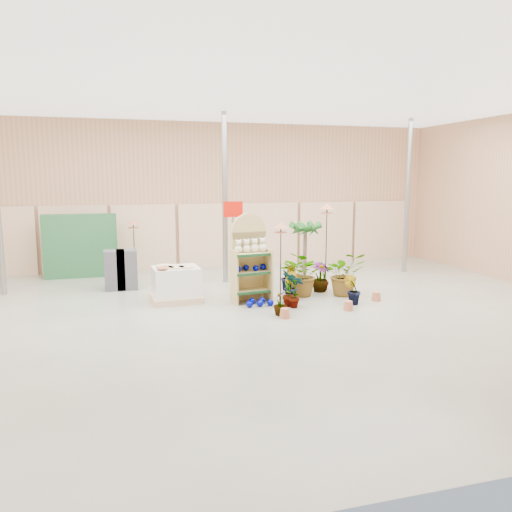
{
  "coord_description": "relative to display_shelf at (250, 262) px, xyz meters",
  "views": [
    {
      "loc": [
        -2.79,
        -9.53,
        2.81
      ],
      "look_at": [
        0.3,
        1.5,
        1.0
      ],
      "focal_mm": 35.0,
      "sensor_mm": 36.0,
      "label": 1
    }
  ],
  "objects": [
    {
      "name": "potted_plant_3",
      "position": [
        1.92,
        0.45,
        -0.55
      ],
      "size": [
        0.48,
        0.48,
        0.73
      ],
      "primitive_type": "imported",
      "rotation": [
        0.0,
        0.0,
        0.19
      ],
      "color": "#175017",
      "rests_on": "ground"
    },
    {
      "name": "bird_table_front",
      "position": [
        0.73,
        -0.04,
        0.76
      ],
      "size": [
        0.34,
        0.34,
        1.81
      ],
      "color": "black",
      "rests_on": "ground"
    },
    {
      "name": "gazing_balls_shelf",
      "position": [
        0.0,
        -0.11,
        -0.13
      ],
      "size": [
        0.74,
        0.25,
        0.14
      ],
      "color": "#000690",
      "rests_on": "display_shelf"
    },
    {
      "name": "bird_table_right",
      "position": [
        2.06,
        0.43,
        1.12
      ],
      "size": [
        0.34,
        0.34,
        2.19
      ],
      "color": "black",
      "rests_on": "ground"
    },
    {
      "name": "room",
      "position": [
        -0.08,
        -0.36,
        1.3
      ],
      "size": [
        15.2,
        12.1,
        4.7
      ],
      "color": "slate",
      "rests_on": "ground"
    },
    {
      "name": "charcoal_planters",
      "position": [
        -2.82,
        2.05,
        -0.42
      ],
      "size": [
        0.8,
        0.5,
        1.0
      ],
      "color": "#323237",
      "rests_on": "ground"
    },
    {
      "name": "potted_plant_9",
      "position": [
        2.12,
        -0.93,
        -0.58
      ],
      "size": [
        0.46,
        0.43,
        0.67
      ],
      "primitive_type": "imported",
      "rotation": [
        0.0,
        0.0,
        2.66
      ],
      "color": "#175017",
      "rests_on": "ground"
    },
    {
      "name": "potted_plant_1",
      "position": [
        0.9,
        -0.23,
        -0.58
      ],
      "size": [
        0.3,
        0.37,
        0.68
      ],
      "primitive_type": "imported",
      "rotation": [
        0.0,
        0.0,
        1.58
      ],
      "color": "#175017",
      "rests_on": "ground"
    },
    {
      "name": "potted_plant_2",
      "position": [
        1.37,
        0.11,
        -0.38
      ],
      "size": [
        1.11,
        1.19,
        1.07
      ],
      "primitive_type": "imported",
      "rotation": [
        0.0,
        0.0,
        5.05
      ],
      "color": "#175017",
      "rests_on": "ground"
    },
    {
      "name": "offer_sign",
      "position": [
        0.02,
        1.71,
        0.65
      ],
      "size": [
        0.5,
        0.08,
        2.2
      ],
      "color": "gray",
      "rests_on": "ground"
    },
    {
      "name": "pallet_stack",
      "position": [
        -1.63,
        0.43,
        -0.52
      ],
      "size": [
        1.17,
        0.99,
        0.83
      ],
      "rotation": [
        0.0,
        0.0,
        0.06
      ],
      "color": "tan",
      "rests_on": "ground"
    },
    {
      "name": "potted_plant_5",
      "position": [
        1.23,
        0.82,
        -0.57
      ],
      "size": [
        0.42,
        0.36,
        0.69
      ],
      "primitive_type": "imported",
      "rotation": [
        0.0,
        0.0,
        6.14
      ],
      "color": "#175017",
      "rests_on": "ground"
    },
    {
      "name": "teddy_bears",
      "position": [
        0.03,
        -0.09,
        0.35
      ],
      "size": [
        0.74,
        0.2,
        0.32
      ],
      "color": "beige",
      "rests_on": "display_shelf"
    },
    {
      "name": "potted_plant_0",
      "position": [
        0.7,
        -0.73,
        -0.5
      ],
      "size": [
        0.37,
        0.48,
        0.84
      ],
      "primitive_type": "imported",
      "rotation": [
        0.0,
        0.0,
        1.73
      ],
      "color": "#175017",
      "rests_on": "ground"
    },
    {
      "name": "potted_plant_8",
      "position": [
        0.79,
        -0.86,
        -0.53
      ],
      "size": [
        0.47,
        0.49,
        0.77
      ],
      "primitive_type": "imported",
      "rotation": [
        0.0,
        0.0,
        2.26
      ],
      "color": "#175017",
      "rests_on": "ground"
    },
    {
      "name": "potted_plant_7",
      "position": [
        0.29,
        -1.34,
        -0.66
      ],
      "size": [
        0.4,
        0.4,
        0.51
      ],
      "primitive_type": "imported",
      "rotation": [
        0.0,
        0.0,
        4.03
      ],
      "color": "#175017",
      "rests_on": "ground"
    },
    {
      "name": "potted_plant_6",
      "position": [
        1.46,
        1.11,
        -0.53
      ],
      "size": [
        0.92,
        0.93,
        0.78
      ],
      "primitive_type": "imported",
      "rotation": [
        0.0,
        0.0,
        0.86
      ],
      "color": "#175017",
      "rests_on": "ground"
    },
    {
      "name": "potted_plant_4",
      "position": [
        2.11,
        0.57,
        -0.56
      ],
      "size": [
        0.28,
        0.4,
        0.72
      ],
      "primitive_type": "imported",
      "rotation": [
        0.0,
        0.0,
        1.63
      ],
      "color": "#175017",
      "rests_on": "ground"
    },
    {
      "name": "palm",
      "position": [
        1.98,
        1.62,
        0.56
      ],
      "size": [
        0.7,
        0.7,
        1.74
      ],
      "color": "brown",
      "rests_on": "ground"
    },
    {
      "name": "gazing_balls_floor",
      "position": [
        0.08,
        -0.48,
        -0.84
      ],
      "size": [
        0.63,
        0.39,
        0.15
      ],
      "color": "#000690",
      "rests_on": "ground"
    },
    {
      "name": "trellis_stock",
      "position": [
        -3.88,
        3.93,
        -0.02
      ],
      "size": [
        2.0,
        0.3,
        1.8
      ],
      "primitive_type": "cube",
      "color": "#22562E",
      "rests_on": "ground"
    },
    {
      "name": "potted_plant_10",
      "position": [
        2.35,
        -0.07,
        -0.39
      ],
      "size": [
        1.08,
        0.98,
        1.06
      ],
      "primitive_type": "imported",
      "rotation": [
        0.0,
        0.0,
        6.11
      ],
      "color": "#175017",
      "rests_on": "ground"
    },
    {
      "name": "potted_plant_11",
      "position": [
        0.81,
        1.5,
        -0.57
      ],
      "size": [
        0.4,
        0.4,
        0.7
      ],
      "primitive_type": "imported",
      "rotation": [
        0.0,
        0.0,
        0.03
      ],
      "color": "#175017",
      "rests_on": "ground"
    },
    {
      "name": "display_shelf",
      "position": [
        0.0,
        0.0,
        0.0
      ],
      "size": [
        0.9,
        0.64,
        2.01
      ],
      "rotation": [
        0.0,
        0.0,
        0.14
      ],
      "color": "tan",
      "rests_on": "ground"
    },
    {
      "name": "bird_table_back",
      "position": [
        -2.43,
        3.35,
        0.62
      ],
      "size": [
        0.34,
        0.34,
        1.67
      ],
      "color": "black",
      "rests_on": "ground"
    }
  ]
}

